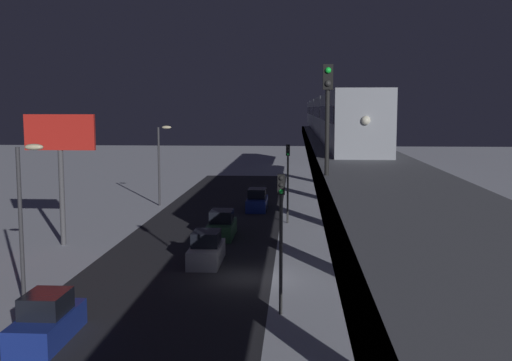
% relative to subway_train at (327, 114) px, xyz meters
% --- Properties ---
extents(ground_plane, '(240.00, 240.00, 0.00)m').
position_rel_subway_train_xyz_m(ground_plane, '(5.84, 33.25, -8.65)').
color(ground_plane, silver).
extents(avenue_asphalt, '(11.00, 103.64, 0.01)m').
position_rel_subway_train_xyz_m(avenue_asphalt, '(10.01, 33.25, -8.64)').
color(avenue_asphalt, '#28282D').
rests_on(avenue_asphalt, ground_plane).
extents(elevated_railway, '(5.00, 103.64, 6.87)m').
position_rel_subway_train_xyz_m(elevated_railway, '(0.09, 33.25, -2.73)').
color(elevated_railway, slate).
rests_on(elevated_railway, ground_plane).
extents(subway_train, '(2.94, 74.07, 3.40)m').
position_rel_subway_train_xyz_m(subway_train, '(0.00, 0.00, 0.00)').
color(subway_train, '#999EA8').
rests_on(subway_train, elevated_railway).
extents(rail_signal, '(0.36, 0.41, 4.00)m').
position_rel_subway_train_xyz_m(rail_signal, '(2.15, 43.88, 0.95)').
color(rail_signal, black).
rests_on(rail_signal, elevated_railway).
extents(sedan_blue, '(1.91, 4.71, 1.97)m').
position_rel_subway_train_xyz_m(sedan_blue, '(6.81, 10.14, -7.86)').
color(sedan_blue, navy).
rests_on(sedan_blue, ground_plane).
extents(sedan_blue_2, '(1.80, 4.34, 1.97)m').
position_rel_subway_train_xyz_m(sedan_blue_2, '(13.21, 43.03, -7.85)').
color(sedan_blue_2, navy).
rests_on(sedan_blue_2, ground_plane).
extents(sedan_green, '(1.80, 4.50, 1.97)m').
position_rel_subway_train_xyz_m(sedan_green, '(8.61, 22.43, -7.85)').
color(sedan_green, '#2D6038').
rests_on(sedan_green, ground_plane).
extents(sedan_silver, '(1.80, 4.39, 1.97)m').
position_rel_subway_train_xyz_m(sedan_silver, '(8.61, 30.16, -7.85)').
color(sedan_silver, '#B2B2B7').
rests_on(sedan_silver, ground_plane).
extents(traffic_light_near, '(0.32, 0.44, 6.40)m').
position_rel_subway_train_xyz_m(traffic_light_near, '(3.91, 39.23, -4.45)').
color(traffic_light_near, '#2D2D2D').
rests_on(traffic_light_near, ground_plane).
extents(traffic_light_mid, '(0.32, 0.44, 6.40)m').
position_rel_subway_train_xyz_m(traffic_light_mid, '(3.91, 16.63, -4.45)').
color(traffic_light_mid, '#2D2D2D').
rests_on(traffic_light_mid, ground_plane).
extents(commercial_billboard, '(4.80, 0.36, 8.90)m').
position_rel_subway_train_xyz_m(commercial_billboard, '(19.12, 25.73, -1.82)').
color(commercial_billboard, '#4C4C51').
rests_on(commercial_billboard, ground_plane).
extents(street_lamp_near, '(1.35, 0.44, 7.65)m').
position_rel_subway_train_xyz_m(street_lamp_near, '(16.09, 38.25, -3.83)').
color(street_lamp_near, '#38383D').
rests_on(street_lamp_near, ground_plane).
extents(street_lamp_far, '(1.35, 0.44, 7.65)m').
position_rel_subway_train_xyz_m(street_lamp_far, '(16.09, 8.25, -3.83)').
color(street_lamp_far, '#38383D').
rests_on(street_lamp_far, ground_plane).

